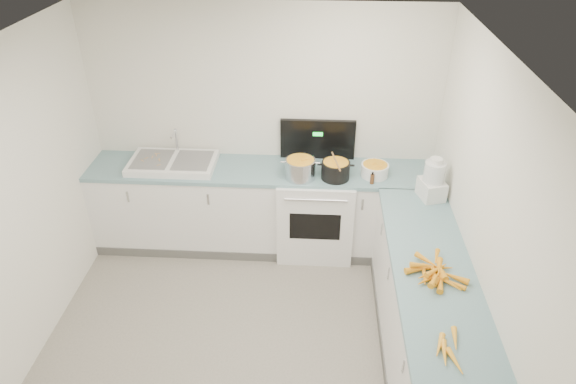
# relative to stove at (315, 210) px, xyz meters

# --- Properties ---
(floor) EXTENTS (3.50, 4.00, 0.00)m
(floor) POSITION_rel_stove_xyz_m (-0.55, -1.69, -0.47)
(floor) COLOR gray
(floor) RESTS_ON ground
(ceiling) EXTENTS (3.50, 4.00, 0.00)m
(ceiling) POSITION_rel_stove_xyz_m (-0.55, -1.69, 2.03)
(ceiling) COLOR white
(ceiling) RESTS_ON ground
(wall_back) EXTENTS (3.50, 0.00, 2.50)m
(wall_back) POSITION_rel_stove_xyz_m (-0.55, 0.31, 0.78)
(wall_back) COLOR white
(wall_back) RESTS_ON ground
(wall_right) EXTENTS (0.00, 4.00, 2.50)m
(wall_right) POSITION_rel_stove_xyz_m (1.20, -1.69, 0.78)
(wall_right) COLOR white
(wall_right) RESTS_ON ground
(counter_back) EXTENTS (3.50, 0.62, 0.94)m
(counter_back) POSITION_rel_stove_xyz_m (-0.55, 0.01, -0.00)
(counter_back) COLOR white
(counter_back) RESTS_ON ground
(counter_right) EXTENTS (0.62, 2.20, 0.94)m
(counter_right) POSITION_rel_stove_xyz_m (0.90, -1.39, -0.00)
(counter_right) COLOR white
(counter_right) RESTS_ON ground
(stove) EXTENTS (0.76, 0.65, 1.36)m
(stove) POSITION_rel_stove_xyz_m (0.00, 0.00, 0.00)
(stove) COLOR white
(stove) RESTS_ON ground
(sink) EXTENTS (0.86, 0.52, 0.31)m
(sink) POSITION_rel_stove_xyz_m (-1.45, 0.02, 0.50)
(sink) COLOR white
(sink) RESTS_ON counter_back
(steel_pot) EXTENTS (0.34, 0.34, 0.22)m
(steel_pot) POSITION_rel_stove_xyz_m (-0.16, -0.14, 0.55)
(steel_pot) COLOR silver
(steel_pot) RESTS_ON stove
(black_pot) EXTENTS (0.28, 0.28, 0.20)m
(black_pot) POSITION_rel_stove_xyz_m (0.18, -0.13, 0.54)
(black_pot) COLOR black
(black_pot) RESTS_ON stove
(wooden_spoon) EXTENTS (0.09, 0.37, 0.02)m
(wooden_spoon) POSITION_rel_stove_xyz_m (0.18, -0.13, 0.65)
(wooden_spoon) COLOR #AD7A47
(wooden_spoon) RESTS_ON black_pot
(mixing_bowl) EXTENTS (0.35, 0.35, 0.12)m
(mixing_bowl) POSITION_rel_stove_xyz_m (0.56, -0.05, 0.53)
(mixing_bowl) COLOR white
(mixing_bowl) RESTS_ON counter_back
(extract_bottle) EXTENTS (0.04, 0.04, 0.10)m
(extract_bottle) POSITION_rel_stove_xyz_m (0.53, -0.21, 0.51)
(extract_bottle) COLOR #593319
(extract_bottle) RESTS_ON counter_back
(spice_jar) EXTENTS (0.06, 0.06, 0.10)m
(spice_jar) POSITION_rel_stove_xyz_m (0.62, -0.14, 0.52)
(spice_jar) COLOR #E5B266
(spice_jar) RESTS_ON counter_back
(food_processor) EXTENTS (0.25, 0.28, 0.40)m
(food_processor) POSITION_rel_stove_xyz_m (1.04, -0.42, 0.64)
(food_processor) COLOR white
(food_processor) RESTS_ON counter_right
(carrot_pile) EXTENTS (0.46, 0.45, 0.09)m
(carrot_pile) POSITION_rel_stove_xyz_m (0.88, -1.51, 0.50)
(carrot_pile) COLOR orange
(carrot_pile) RESTS_ON counter_right
(peeled_carrots) EXTENTS (0.19, 0.37, 0.04)m
(peeled_carrots) POSITION_rel_stove_xyz_m (0.84, -2.22, 0.49)
(peeled_carrots) COLOR #FFAA26
(peeled_carrots) RESTS_ON counter_right
(peelings) EXTENTS (0.23, 0.27, 0.01)m
(peelings) POSITION_rel_stove_xyz_m (-1.64, 0.02, 0.54)
(peelings) COLOR tan
(peelings) RESTS_ON sink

